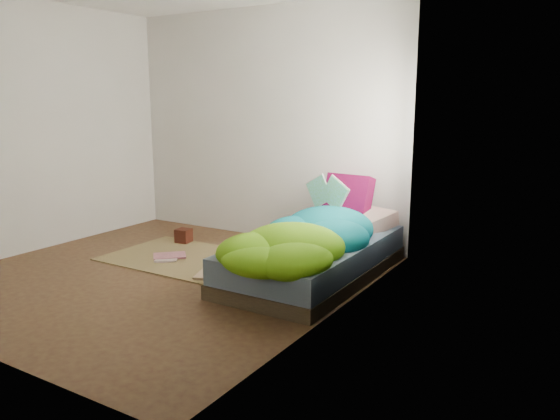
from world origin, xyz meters
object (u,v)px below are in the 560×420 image
at_px(floor_book_a, 157,258).
at_px(floor_book_b, 169,253).
at_px(pillow_magenta, 347,199).
at_px(open_book, 326,182).
at_px(wooden_box, 184,236).
at_px(bed, 314,259).

bearing_deg(floor_book_a, floor_book_b, 55.92).
bearing_deg(floor_book_b, pillow_magenta, 78.82).
distance_m(open_book, floor_book_a, 1.87).
bearing_deg(pillow_magenta, floor_book_b, -141.50).
relative_size(wooden_box, floor_book_a, 0.51).
distance_m(open_book, floor_book_b, 1.79).
xyz_separation_m(open_book, floor_book_a, (-1.49, -0.81, -0.78)).
relative_size(bed, pillow_magenta, 4.08).
height_order(bed, open_book, open_book).
distance_m(bed, open_book, 0.79).
bearing_deg(floor_book_a, pillow_magenta, 3.93).
bearing_deg(bed, wooden_box, 171.22).
distance_m(bed, floor_book_b, 1.62).
distance_m(pillow_magenta, open_book, 0.46).
bearing_deg(bed, pillow_magenta, 94.62).
bearing_deg(open_book, floor_book_a, -138.64).
bearing_deg(wooden_box, pillow_magenta, 17.80).
bearing_deg(floor_book_b, bed, 51.67).
xyz_separation_m(pillow_magenta, wooden_box, (-1.74, -0.56, -0.50)).
distance_m(open_book, wooden_box, 1.85).
relative_size(pillow_magenta, open_book, 1.17).
xyz_separation_m(wooden_box, floor_book_a, (0.20, -0.64, -0.06)).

